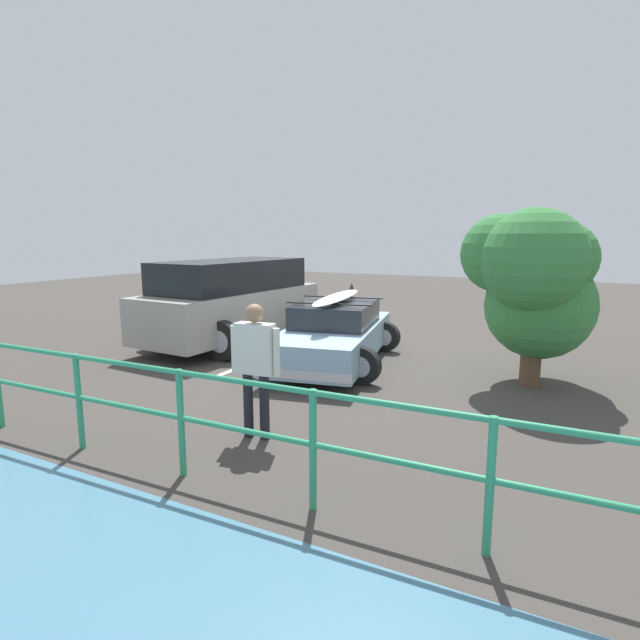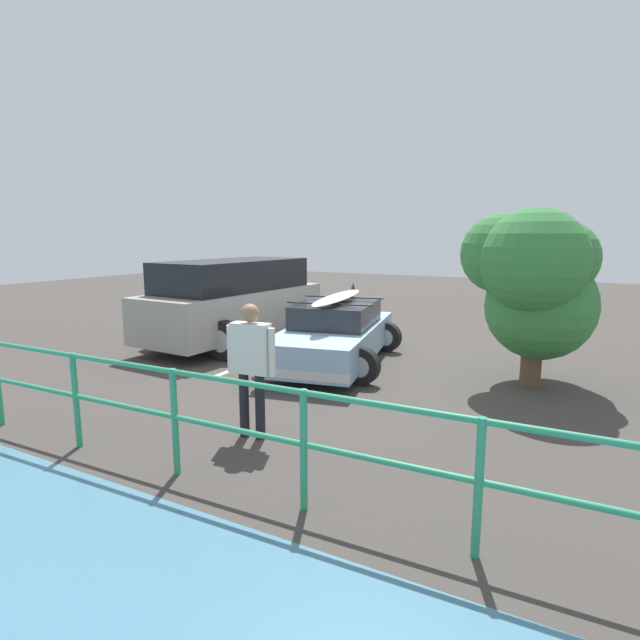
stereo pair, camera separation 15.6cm
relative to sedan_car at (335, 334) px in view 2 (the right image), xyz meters
name	(u,v)px [view 2 (the right image)]	position (x,y,z in m)	size (l,w,h in m)	color
ground_plane	(334,365)	(-0.07, 0.19, -0.59)	(44.00, 44.00, 0.02)	#423D38
parking_stripe	(273,355)	(1.45, 0.04, -0.58)	(3.88, 0.12, 0.00)	silver
sedan_car	(335,334)	(0.00, 0.00, 0.00)	(2.73, 4.33, 1.47)	#8CADC6
suv_car	(235,300)	(2.90, -0.59, 0.42)	(2.82, 4.97, 1.93)	#9E998E
person_bystander	(251,358)	(-0.74, 3.81, 0.43)	(0.65, 0.24, 1.68)	black
railing_fence	(234,418)	(-1.37, 4.97, 0.17)	(7.70, 0.22, 1.14)	#2D9366
bush_near_left	(534,286)	(-3.55, -0.09, 1.10)	(2.16, 2.35, 2.92)	brown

